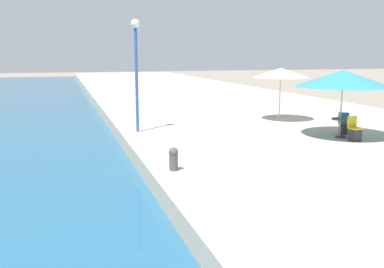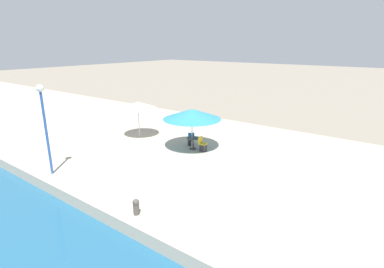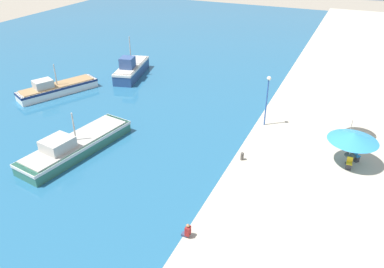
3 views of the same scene
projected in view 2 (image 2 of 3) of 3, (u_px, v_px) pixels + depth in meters
quay_promenade at (48, 116)px, 28.93m from camera, size 16.00×90.00×0.60m
cafe_umbrella_pink at (192, 114)px, 18.26m from camera, size 3.59×3.59×2.59m
cafe_umbrella_white at (138, 105)px, 20.73m from camera, size 2.60×2.60×2.54m
cafe_table at (193, 141)px, 18.80m from camera, size 0.80×0.80×0.74m
cafe_chair_left at (191, 141)px, 19.54m from camera, size 0.58×0.59×0.91m
cafe_chair_right at (203, 146)px, 18.48m from camera, size 0.43×0.46×0.91m
mooring_bollard at (136, 206)px, 11.61m from camera, size 0.26×0.26×0.65m
lamppost at (44, 115)px, 14.48m from camera, size 0.36×0.36×4.56m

